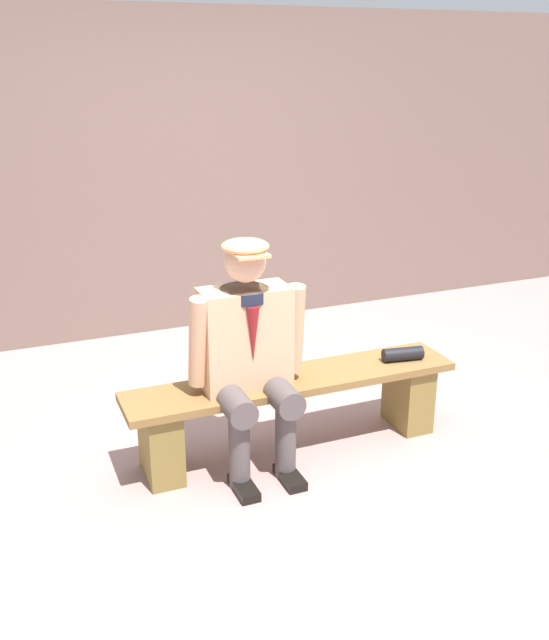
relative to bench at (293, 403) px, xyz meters
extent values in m
plane|color=gray|center=(0.00, 0.00, -0.29)|extent=(30.00, 30.00, 0.00)
cube|color=brown|center=(0.00, 0.00, 0.14)|extent=(1.89, 0.36, 0.04)
cube|color=olive|center=(-0.76, 0.00, -0.09)|extent=(0.18, 0.31, 0.41)
cube|color=olive|center=(0.76, 0.00, -0.09)|extent=(0.18, 0.31, 0.41)
cube|color=tan|center=(0.28, 0.00, 0.43)|extent=(0.47, 0.23, 0.55)
cylinder|color=#1E2338|center=(0.28, 0.00, 0.67)|extent=(0.26, 0.26, 0.06)
cone|color=maroon|center=(0.28, 0.12, 0.49)|extent=(0.07, 0.07, 0.30)
sphere|color=#DBAD8C|center=(0.28, 0.02, 0.85)|extent=(0.21, 0.21, 0.21)
ellipsoid|color=#E6A36C|center=(0.28, 0.02, 0.93)|extent=(0.24, 0.24, 0.07)
cube|color=#E6A36C|center=(0.28, 0.11, 0.90)|extent=(0.17, 0.09, 0.02)
cylinder|color=#504848|center=(0.15, 0.12, 0.16)|extent=(0.15, 0.43, 0.15)
cylinder|color=#504848|center=(0.15, 0.24, -0.07)|extent=(0.11, 0.11, 0.45)
cube|color=black|center=(0.15, 0.30, -0.27)|extent=(0.10, 0.24, 0.05)
cylinder|color=tan|center=(0.01, 0.04, 0.46)|extent=(0.11, 0.16, 0.49)
cylinder|color=#504848|center=(0.41, 0.12, 0.16)|extent=(0.15, 0.43, 0.15)
cylinder|color=#504848|center=(0.41, 0.24, -0.07)|extent=(0.11, 0.11, 0.45)
cube|color=black|center=(0.41, 0.30, -0.27)|extent=(0.10, 0.24, 0.05)
cylinder|color=tan|center=(0.54, 0.04, 0.46)|extent=(0.11, 0.18, 0.49)
cylinder|color=black|center=(-0.68, 0.03, 0.20)|extent=(0.25, 0.11, 0.08)
cube|color=#6F5951|center=(0.00, -2.28, 0.95)|extent=(12.00, 0.24, 2.48)
camera|label=1|loc=(1.46, 3.29, 1.81)|focal=40.30mm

